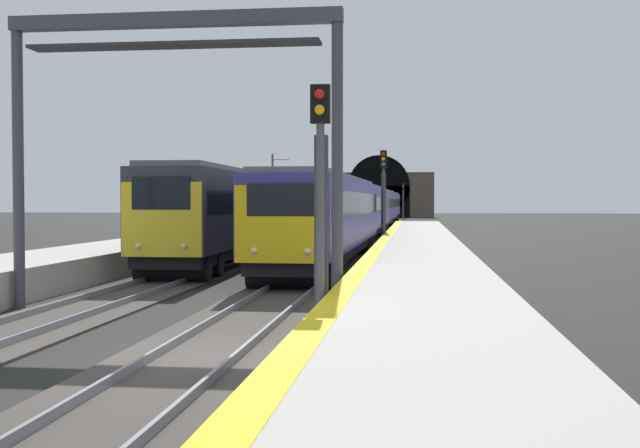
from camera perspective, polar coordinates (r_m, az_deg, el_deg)
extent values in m
plane|color=black|center=(14.04, -8.69, -9.68)|extent=(320.00, 320.00, 0.00)
cube|color=#ADA89E|center=(13.45, 7.50, -8.10)|extent=(112.00, 3.67, 0.96)
cube|color=yellow|center=(13.45, 0.70, -6.00)|extent=(112.00, 0.50, 0.01)
cube|color=#423D38|center=(14.03, -8.69, -9.56)|extent=(160.00, 3.04, 0.06)
cube|color=gray|center=(14.22, -11.51, -8.99)|extent=(160.00, 0.07, 0.15)
cube|color=gray|center=(13.84, -5.79, -9.26)|extent=(160.00, 0.07, 0.15)
cube|color=navy|center=(33.02, 0.48, 0.83)|extent=(20.64, 3.17, 2.62)
cube|color=black|center=(33.02, 0.48, 1.48)|extent=(19.82, 3.19, 0.93)
cube|color=slate|center=(33.03, 0.48, 3.28)|extent=(20.02, 2.73, 0.20)
cube|color=black|center=(33.08, 0.48, -1.75)|extent=(20.23, 2.82, 0.50)
cylinder|color=black|center=(24.29, -2.23, -3.76)|extent=(0.94, 2.64, 0.90)
cylinder|color=black|center=(26.06, -1.53, -3.39)|extent=(0.94, 2.64, 0.90)
cylinder|color=black|center=(40.18, 1.78, -1.59)|extent=(0.94, 2.64, 0.90)
cylinder|color=black|center=(41.96, 2.04, -1.45)|extent=(0.94, 2.64, 0.90)
cube|color=yellow|center=(22.81, -2.85, -0.01)|extent=(0.16, 2.74, 2.27)
cube|color=black|center=(22.75, -2.87, 1.76)|extent=(0.07, 2.00, 0.94)
sphere|color=#F2EACC|center=(22.66, -0.92, -2.00)|extent=(0.20, 0.20, 0.20)
sphere|color=#F2EACC|center=(22.95, -4.80, -1.96)|extent=(0.20, 0.20, 0.20)
cube|color=navy|center=(54.24, 3.02, 1.18)|extent=(20.64, 3.17, 2.62)
cube|color=black|center=(54.24, 3.02, 1.50)|extent=(19.82, 3.19, 0.87)
cube|color=slate|center=(54.25, 3.02, 2.67)|extent=(20.02, 2.73, 0.20)
cube|color=black|center=(54.28, 3.02, -0.40)|extent=(20.23, 2.82, 0.50)
cylinder|color=black|center=(45.46, 2.07, -1.21)|extent=(0.94, 2.64, 0.90)
cylinder|color=black|center=(47.25, 2.29, -1.10)|extent=(0.94, 2.64, 0.90)
cylinder|color=black|center=(61.34, 3.57, -0.45)|extent=(0.94, 2.64, 0.90)
cylinder|color=black|center=(63.13, 3.69, -0.39)|extent=(0.94, 2.64, 0.90)
cube|color=navy|center=(75.50, 4.13, 1.33)|extent=(20.64, 3.17, 2.62)
cube|color=black|center=(75.50, 4.13, 1.50)|extent=(19.82, 3.19, 0.84)
cube|color=slate|center=(75.51, 4.13, 2.40)|extent=(20.02, 2.73, 0.20)
cube|color=black|center=(75.53, 4.12, 0.19)|extent=(20.23, 2.82, 0.50)
cylinder|color=black|center=(66.25, 3.60, -0.29)|extent=(0.94, 2.64, 0.90)
cylinder|color=black|center=(68.05, 3.72, -0.24)|extent=(0.94, 2.64, 0.90)
cylinder|color=black|center=(83.03, 4.46, 0.11)|extent=(0.94, 2.64, 0.90)
cylinder|color=black|center=(84.83, 4.53, 0.14)|extent=(0.94, 2.64, 0.90)
cube|color=navy|center=(96.78, 4.75, 1.41)|extent=(20.64, 3.17, 2.62)
cube|color=black|center=(96.78, 4.75, 1.55)|extent=(19.82, 3.19, 0.93)
cube|color=slate|center=(96.79, 4.75, 2.25)|extent=(20.02, 2.73, 0.20)
cube|color=black|center=(96.80, 4.75, 0.52)|extent=(20.23, 2.82, 0.50)
cylinder|color=black|center=(87.46, 4.42, 0.19)|extent=(0.94, 2.64, 0.90)
cylinder|color=black|center=(89.25, 4.48, 0.22)|extent=(0.94, 2.64, 0.90)
cylinder|color=black|center=(104.37, 4.97, 0.44)|extent=(0.94, 2.64, 0.90)
cylinder|color=black|center=(106.17, 5.02, 0.46)|extent=(0.94, 2.64, 0.90)
cube|color=#333338|center=(35.35, -6.60, 1.13)|extent=(19.85, 3.13, 2.93)
cube|color=black|center=(35.35, -6.61, 1.58)|extent=(19.06, 3.14, 0.82)
cube|color=slate|center=(35.37, -6.61, 3.67)|extent=(19.25, 2.70, 0.20)
cube|color=black|center=(35.40, -6.59, -1.53)|extent=(19.45, 2.79, 0.50)
cylinder|color=black|center=(26.95, -10.63, -3.25)|extent=(0.95, 2.56, 0.90)
cylinder|color=black|center=(28.67, -9.61, -2.94)|extent=(0.95, 2.56, 0.90)
cylinder|color=black|center=(42.24, -4.55, -1.43)|extent=(0.95, 2.56, 0.90)
cylinder|color=black|center=(44.01, -4.12, -1.31)|extent=(0.95, 2.56, 0.90)
cube|color=yellow|center=(25.74, -11.39, 0.32)|extent=(0.17, 2.65, 2.41)
cube|color=black|center=(25.68, -11.44, 2.20)|extent=(0.08, 1.93, 1.05)
sphere|color=#F2EACC|center=(25.50, -9.79, -1.61)|extent=(0.20, 0.20, 0.20)
sphere|color=#F2EACC|center=(25.95, -13.03, -1.57)|extent=(0.20, 0.20, 0.20)
cube|color=#333338|center=(55.27, -1.67, 1.35)|extent=(19.85, 3.13, 2.93)
cube|color=black|center=(55.27, -1.67, 1.68)|extent=(19.06, 3.14, 1.05)
cube|color=slate|center=(55.29, -1.67, 2.97)|extent=(19.25, 2.70, 0.20)
cube|color=black|center=(55.31, -1.67, -0.36)|extent=(19.45, 2.79, 0.50)
cylinder|color=black|center=(46.57, -3.10, -1.14)|extent=(0.95, 2.56, 0.90)
cylinder|color=black|center=(48.34, -2.77, -1.03)|extent=(0.95, 2.56, 0.90)
cylinder|color=black|center=(62.32, -0.81, -0.42)|extent=(0.95, 2.56, 0.90)
cylinder|color=black|center=(64.10, -0.63, -0.36)|extent=(0.95, 2.56, 0.90)
cube|color=#333338|center=(75.39, 0.64, 1.45)|extent=(19.85, 3.13, 2.93)
cube|color=black|center=(75.39, 0.64, 1.69)|extent=(19.06, 3.14, 1.04)
cube|color=slate|center=(75.40, 0.64, 2.64)|extent=(19.25, 2.70, 0.20)
cube|color=black|center=(75.42, 0.64, 0.20)|extent=(19.45, 2.79, 0.50)
cylinder|color=black|center=(67.02, -0.02, -0.27)|extent=(0.95, 2.56, 0.90)
cylinder|color=black|center=(68.81, 0.14, -0.21)|extent=(0.95, 2.56, 0.90)
cylinder|color=black|center=(82.06, 1.07, 0.10)|extent=(0.95, 2.56, 0.90)
cylinder|color=black|center=(83.85, 1.17, 0.13)|extent=(0.95, 2.56, 0.90)
cube|color=black|center=(55.30, -1.67, 3.54)|extent=(1.33, 1.68, 0.90)
cylinder|color=#4C4C54|center=(15.36, 0.03, -0.65)|extent=(0.16, 0.16, 4.27)
cube|color=black|center=(15.46, 0.03, 8.68)|extent=(0.20, 0.38, 0.75)
cube|color=#4C4C54|center=(15.50, 0.09, -0.63)|extent=(0.04, 0.28, 3.84)
sphere|color=red|center=(15.35, -0.03, 9.39)|extent=(0.20, 0.20, 0.20)
sphere|color=yellow|center=(15.32, -0.03, 8.28)|extent=(0.20, 0.20, 0.20)
cylinder|color=#38383D|center=(45.45, 4.62, 1.12)|extent=(0.16, 0.16, 4.60)
cube|color=black|center=(45.51, 4.63, 4.68)|extent=(0.20, 0.38, 1.05)
cube|color=#38383D|center=(45.59, 4.63, 1.12)|extent=(0.04, 0.28, 4.14)
sphere|color=red|center=(45.40, 4.62, 5.10)|extent=(0.20, 0.20, 0.20)
sphere|color=yellow|center=(45.38, 4.62, 4.72)|extent=(0.20, 0.20, 0.20)
sphere|color=green|center=(45.37, 4.62, 4.34)|extent=(0.20, 0.20, 0.20)
cylinder|color=#38383D|center=(116.68, 6.05, 1.47)|extent=(0.16, 0.16, 4.58)
cube|color=black|center=(116.70, 6.05, 2.78)|extent=(0.20, 0.38, 0.75)
cube|color=#38383D|center=(116.82, 6.05, 1.47)|extent=(0.04, 0.28, 4.12)
sphere|color=red|center=(116.57, 6.05, 2.87)|extent=(0.20, 0.20, 0.20)
sphere|color=yellow|center=(116.56, 6.05, 2.72)|extent=(0.20, 0.20, 0.20)
cylinder|color=#3F3F47|center=(21.58, -21.02, 3.65)|extent=(0.28, 0.28, 7.08)
cylinder|color=#3F3F47|center=(19.16, 1.26, 4.02)|extent=(0.28, 0.28, 7.08)
cube|color=#3F3F47|center=(20.47, -10.61, 14.34)|extent=(0.36, 8.49, 0.35)
cube|color=#2D2D33|center=(20.35, -10.60, 12.62)|extent=(0.70, 7.39, 0.08)
cube|color=#51473D|center=(130.02, 4.31, 2.12)|extent=(2.04, 17.94, 7.38)
cube|color=black|center=(128.95, 4.29, 1.63)|extent=(0.12, 10.05, 5.17)
cylinder|color=black|center=(128.97, 4.29, 2.78)|extent=(0.12, 10.05, 10.05)
cylinder|color=#595B60|center=(79.59, -3.46, 2.41)|extent=(0.22, 0.22, 7.48)
cylinder|color=#595B60|center=(79.54, -2.85, 4.68)|extent=(0.08, 1.73, 0.08)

